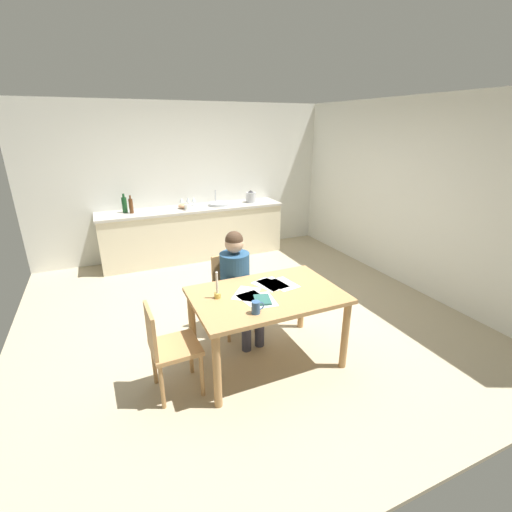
{
  "coord_description": "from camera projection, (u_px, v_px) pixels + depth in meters",
  "views": [
    {
      "loc": [
        -1.43,
        -3.63,
        2.23
      ],
      "look_at": [
        0.08,
        -0.25,
        0.85
      ],
      "focal_mm": 24.79,
      "sensor_mm": 36.0,
      "label": 1
    }
  ],
  "objects": [
    {
      "name": "person_seated",
      "position": [
        238.0,
        279.0,
        3.78
      ],
      "size": [
        0.37,
        0.62,
        1.19
      ],
      "color": "navy",
      "rests_on": "ground"
    },
    {
      "name": "kitchen_counter",
      "position": [
        194.0,
        233.0,
        6.19
      ],
      "size": [
        3.13,
        0.64,
        0.9
      ],
      "color": "beige",
      "rests_on": "ground"
    },
    {
      "name": "sink_unit",
      "position": [
        218.0,
        204.0,
        6.21
      ],
      "size": [
        0.36,
        0.36,
        0.24
      ],
      "color": "#B2B7BC",
      "rests_on": "kitchen_counter"
    },
    {
      "name": "coffee_mug",
      "position": [
        256.0,
        307.0,
        2.95
      ],
      "size": [
        0.11,
        0.07,
        0.11
      ],
      "color": "#33598C",
      "rests_on": "dining_table"
    },
    {
      "name": "bottle_oil",
      "position": [
        124.0,
        205.0,
        5.65
      ],
      "size": [
        0.08,
        0.08,
        0.3
      ],
      "color": "#194C23",
      "rests_on": "kitchen_counter"
    },
    {
      "name": "paper_flyer",
      "position": [
        263.0,
        300.0,
        3.19
      ],
      "size": [
        0.25,
        0.32,
        0.0
      ],
      "primitive_type": "cube",
      "rotation": [
        0.0,
        0.0,
        -0.13
      ],
      "color": "white",
      "rests_on": "dining_table"
    },
    {
      "name": "paper_notice",
      "position": [
        283.0,
        284.0,
        3.51
      ],
      "size": [
        0.25,
        0.32,
        0.0
      ],
      "primitive_type": "cube",
      "rotation": [
        0.0,
        0.0,
        0.16
      ],
      "color": "white",
      "rests_on": "dining_table"
    },
    {
      "name": "paper_envelope",
      "position": [
        269.0,
        284.0,
        3.5
      ],
      "size": [
        0.3,
        0.35,
        0.0
      ],
      "primitive_type": "cube",
      "rotation": [
        0.0,
        0.0,
        0.35
      ],
      "color": "white",
      "rests_on": "dining_table"
    },
    {
      "name": "paper_receipt",
      "position": [
        273.0,
        284.0,
        3.51
      ],
      "size": [
        0.26,
        0.33,
        0.0
      ],
      "primitive_type": "cube",
      "rotation": [
        0.0,
        0.0,
        0.18
      ],
      "color": "white",
      "rests_on": "dining_table"
    },
    {
      "name": "mixing_bowl",
      "position": [
        184.0,
        206.0,
        5.96
      ],
      "size": [
        0.18,
        0.18,
        0.08
      ],
      "primitive_type": "ellipsoid",
      "color": "tan",
      "rests_on": "kitchen_counter"
    },
    {
      "name": "chair_side_empty",
      "position": [
        168.0,
        346.0,
        2.99
      ],
      "size": [
        0.41,
        0.41,
        0.85
      ],
      "color": "tan",
      "rests_on": "ground"
    },
    {
      "name": "bottle_vinegar",
      "position": [
        131.0,
        206.0,
        5.61
      ],
      "size": [
        0.06,
        0.06,
        0.29
      ],
      "color": "#593319",
      "rests_on": "kitchen_counter"
    },
    {
      "name": "wine_glass_near_sink",
      "position": [
        194.0,
        199.0,
        6.15
      ],
      "size": [
        0.07,
        0.07,
        0.15
      ],
      "color": "silver",
      "rests_on": "kitchen_counter"
    },
    {
      "name": "wall_back",
      "position": [
        186.0,
        181.0,
        6.2
      ],
      "size": [
        5.2,
        0.12,
        2.6
      ],
      "primitive_type": "cube",
      "color": "silver",
      "rests_on": "ground"
    },
    {
      "name": "chair_at_table",
      "position": [
        232.0,
        290.0,
        3.97
      ],
      "size": [
        0.45,
        0.45,
        0.88
      ],
      "color": "tan",
      "rests_on": "ground"
    },
    {
      "name": "paper_letter",
      "position": [
        253.0,
        299.0,
        3.21
      ],
      "size": [
        0.26,
        0.33,
        0.0
      ],
      "primitive_type": "cube",
      "rotation": [
        0.0,
        0.0,
        0.17
      ],
      "color": "white",
      "rests_on": "dining_table"
    },
    {
      "name": "teacup_on_counter",
      "position": [
        187.0,
        207.0,
        5.84
      ],
      "size": [
        0.11,
        0.07,
        0.09
      ],
      "color": "white",
      "rests_on": "kitchen_counter"
    },
    {
      "name": "wine_glass_back_left",
      "position": [
        181.0,
        200.0,
        6.07
      ],
      "size": [
        0.07,
        0.07,
        0.15
      ],
      "color": "silver",
      "rests_on": "kitchen_counter"
    },
    {
      "name": "dining_table",
      "position": [
        267.0,
        303.0,
        3.35
      ],
      "size": [
        1.39,
        0.92,
        0.75
      ],
      "color": "tan",
      "rests_on": "ground"
    },
    {
      "name": "candlestick",
      "position": [
        217.0,
        291.0,
        3.2
      ],
      "size": [
        0.06,
        0.06,
        0.26
      ],
      "color": "gold",
      "rests_on": "dining_table"
    },
    {
      "name": "wine_glass_by_kettle",
      "position": [
        188.0,
        200.0,
        6.11
      ],
      "size": [
        0.07,
        0.07,
        0.15
      ],
      "color": "silver",
      "rests_on": "kitchen_counter"
    },
    {
      "name": "wall_right",
      "position": [
        412.0,
        195.0,
        4.97
      ],
      "size": [
        0.12,
        5.2,
        2.6
      ],
      "primitive_type": "cube",
      "color": "silver",
      "rests_on": "ground"
    },
    {
      "name": "paper_bill",
      "position": [
        247.0,
        294.0,
        3.31
      ],
      "size": [
        0.35,
        0.36,
        0.0
      ],
      "primitive_type": "cube",
      "rotation": [
        0.0,
        0.0,
        -0.69
      ],
      "color": "white",
      "rests_on": "dining_table"
    },
    {
      "name": "book_magazine",
      "position": [
        262.0,
        300.0,
        3.17
      ],
      "size": [
        0.19,
        0.22,
        0.02
      ],
      "primitive_type": "cube",
      "rotation": [
        0.0,
        0.0,
        -0.27
      ],
      "color": "#295B53",
      "rests_on": "dining_table"
    },
    {
      "name": "stovetop_kettle",
      "position": [
        251.0,
        197.0,
        6.41
      ],
      "size": [
        0.18,
        0.18,
        0.22
      ],
      "color": "#B7BABF",
      "rests_on": "kitchen_counter"
    },
    {
      "name": "ground_plane",
      "position": [
        242.0,
        315.0,
        4.44
      ],
      "size": [
        5.2,
        5.2,
        0.04
      ],
      "primitive_type": "cube",
      "color": "tan"
    }
  ]
}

